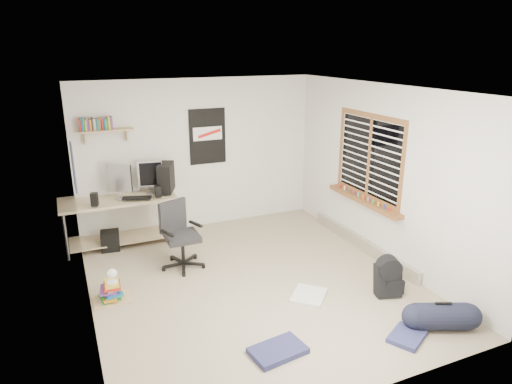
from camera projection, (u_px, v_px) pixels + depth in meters
name	position (u px, v px, depth m)	size (l,w,h in m)	color
floor	(253.00, 283.00, 6.01)	(4.00, 4.50, 0.01)	gray
ceiling	(252.00, 89.00, 5.24)	(4.00, 4.50, 0.01)	white
back_wall	(199.00, 155.00, 7.59)	(4.00, 0.01, 2.50)	silver
left_wall	(80.00, 216.00, 4.86)	(0.01, 4.50, 2.50)	silver
right_wall	(384.00, 175.00, 6.39)	(0.01, 4.50, 2.50)	silver
desk	(120.00, 222.00, 7.11)	(1.71, 0.75, 0.78)	#CCA88E
monitor_left	(120.00, 184.00, 6.85)	(0.39, 0.10, 0.43)	#B7B5BB
monitor_right	(150.00, 180.00, 7.11)	(0.38, 0.09, 0.41)	#ADAEB2
pc_tower	(166.00, 177.00, 7.17)	(0.20, 0.43, 0.45)	black
keyboard	(137.00, 198.00, 6.88)	(0.43, 0.15, 0.02)	black
speaker_left	(94.00, 199.00, 6.54)	(0.10, 0.10, 0.19)	black
speaker_right	(158.00, 191.00, 6.94)	(0.09, 0.09, 0.17)	black
office_chair	(182.00, 235.00, 6.30)	(0.62, 0.62, 0.95)	black
wall_shelf	(106.00, 130.00, 6.78)	(0.80, 0.22, 0.24)	tan
poster_back_wall	(208.00, 136.00, 7.54)	(0.62, 0.03, 0.92)	black
poster_left_wall	(73.00, 167.00, 5.84)	(0.02, 0.42, 0.60)	navy
window	(368.00, 157.00, 6.57)	(0.10, 1.50, 1.26)	brown
baseboard_heater	(362.00, 243.00, 6.99)	(0.08, 2.50, 0.18)	#B7B2A8
backpack	(388.00, 280.00, 5.66)	(0.30, 0.24, 0.41)	black
duffel_bag	(442.00, 317.00, 4.99)	(0.30, 0.30, 0.59)	black
tshirt	(309.00, 295.00, 5.66)	(0.45, 0.38, 0.04)	silver
jeans_a	(278.00, 351.00, 4.62)	(0.55, 0.35, 0.06)	#22254D
jeans_b	(407.00, 336.00, 4.85)	(0.41, 0.31, 0.05)	navy
book_stack	(111.00, 289.00, 5.56)	(0.48, 0.39, 0.33)	brown
desk_lamp	(111.00, 272.00, 5.48)	(0.13, 0.22, 0.22)	white
subwoofer	(110.00, 241.00, 6.95)	(0.27, 0.27, 0.30)	black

